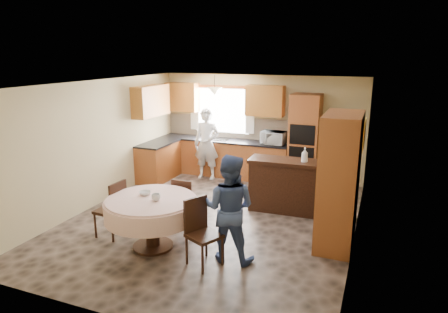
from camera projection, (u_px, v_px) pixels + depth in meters
name	position (u px, v px, depth m)	size (l,w,h in m)	color
floor	(212.00, 220.00, 7.40)	(5.00, 6.00, 0.01)	brown
ceiling	(211.00, 84.00, 6.77)	(5.00, 6.00, 0.01)	white
wall_back	(260.00, 127.00, 9.78)	(5.00, 0.02, 2.50)	tan
wall_front	(104.00, 218.00, 4.39)	(5.00, 0.02, 2.50)	tan
wall_left	(97.00, 143.00, 7.98)	(0.02, 6.00, 2.50)	tan
wall_right	(359.00, 170.00, 6.19)	(0.02, 6.00, 2.50)	tan
window	(222.00, 110.00, 10.03)	(1.40, 0.03, 1.10)	white
curtain_left	(195.00, 107.00, 10.25)	(0.22, 0.02, 1.15)	white
curtain_right	(250.00, 110.00, 9.71)	(0.22, 0.02, 1.15)	white
base_cab_back	(224.00, 158.00, 10.02)	(3.30, 0.60, 0.88)	#BC6432
counter_back	(224.00, 140.00, 9.91)	(3.30, 0.64, 0.04)	black
base_cab_left	(159.00, 162.00, 9.70)	(0.60, 1.20, 0.88)	#BC6432
counter_left	(158.00, 143.00, 9.58)	(0.64, 1.20, 0.04)	black
backsplash	(228.00, 127.00, 10.10)	(3.30, 0.02, 0.55)	#CDB191
wall_cab_left	(182.00, 97.00, 10.20)	(0.85, 0.33, 0.72)	#C97632
wall_cab_right	(265.00, 101.00, 9.41)	(0.90, 0.33, 0.72)	#C97632
wall_cab_side	(151.00, 101.00, 9.37)	(0.33, 1.20, 0.72)	#C97632
oven_tower	(304.00, 140.00, 9.14)	(0.66, 0.62, 2.12)	#BC6432
oven_upper	(302.00, 135.00, 8.81)	(0.56, 0.01, 0.45)	black
oven_lower	(301.00, 157.00, 8.94)	(0.56, 0.01, 0.45)	black
pendant	(215.00, 91.00, 9.47)	(0.36, 0.36, 0.18)	beige
sideboard	(284.00, 187.00, 7.75)	(1.35, 0.56, 0.97)	#361B0E
space_heater	(341.00, 203.00, 7.41)	(0.44, 0.31, 0.60)	black
cupboard	(339.00, 181.00, 6.24)	(0.56, 1.11, 2.13)	#BC6432
dining_table	(151.00, 209.00, 6.21)	(1.44, 1.44, 0.83)	#361B0E
chair_left	(114.00, 206.00, 6.61)	(0.45, 0.45, 0.98)	#361B0E
chair_back	(184.00, 201.00, 6.97)	(0.40, 0.40, 0.91)	#361B0E
chair_right	(201.00, 228.00, 5.77)	(0.58, 0.58, 0.99)	#361B0E
framed_picture	(363.00, 135.00, 7.04)	(0.06, 0.64, 0.53)	gold
microwave	(273.00, 138.00, 9.36)	(0.55, 0.37, 0.31)	silver
person_sink	(207.00, 144.00, 9.66)	(0.63, 0.41, 1.73)	silver
person_dining	(229.00, 208.00, 5.82)	(0.79, 0.61, 1.62)	#394B7C
bowl_sideboard	(273.00, 160.00, 7.70)	(0.21, 0.21, 0.05)	#B2B2B2
bottle_sideboard	(305.00, 156.00, 7.45)	(0.13, 0.13, 0.34)	silver
cup_table	(156.00, 197.00, 6.06)	(0.14, 0.14, 0.11)	#B2B2B2
bowl_table	(145.00, 193.00, 6.32)	(0.18, 0.18, 0.06)	#B2B2B2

